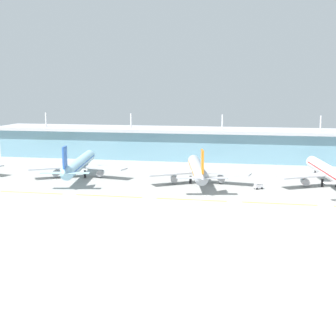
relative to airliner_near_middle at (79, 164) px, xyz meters
name	(u,v)px	position (x,y,z in m)	size (l,w,h in m)	color
ground_plane	(198,201)	(64.51, -39.35, -6.46)	(600.00, 600.00, 0.00)	#9E9E99
terminal_building	(223,144)	(64.51, 72.03, 3.17)	(288.00, 34.00, 27.84)	#6693A8
airliner_near_middle	(79,164)	(0.00, 0.00, 0.00)	(48.02, 69.10, 18.90)	#9ED1EA
airliner_center	(197,169)	(59.28, -3.97, -0.01)	(47.74, 61.50, 18.90)	#ADB2BC
airliner_far_middle	(329,172)	(117.99, -0.10, 0.00)	(48.23, 69.21, 18.90)	white
taxiway_stripe_west	(32,193)	(-6.49, -38.00, -6.44)	(28.00, 0.70, 0.04)	yellow
taxiway_stripe_mid_west	(109,196)	(27.51, -38.00, -6.44)	(28.00, 0.70, 0.04)	yellow
taxiway_stripe_centre	(191,200)	(61.51, -38.00, -6.44)	(28.00, 0.70, 0.04)	yellow
taxiway_stripe_mid_east	(279,204)	(95.51, -38.00, -6.44)	(28.00, 0.70, 0.04)	yellow
baggage_cart	(258,186)	(87.24, -12.16, -5.19)	(4.00, 3.53, 2.48)	silver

